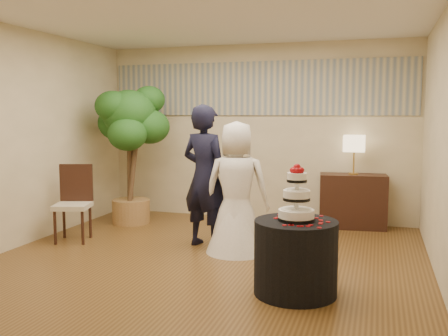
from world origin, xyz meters
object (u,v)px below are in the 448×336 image
(wedding_cake, at_px, (297,192))
(console, at_px, (353,201))
(groom, at_px, (205,176))
(table_lamp, at_px, (354,155))
(side_chair, at_px, (72,204))
(bride, at_px, (237,187))
(cake_table, at_px, (296,257))
(ficus_tree, at_px, (130,154))

(wedding_cake, relative_size, console, 0.56)
(wedding_cake, xyz_separation_m, console, (0.37, 3.00, -0.58))
(groom, xyz_separation_m, console, (1.76, 1.65, -0.51))
(table_lamp, bearing_deg, groom, -136.86)
(side_chair, bearing_deg, groom, -7.63)
(groom, height_order, bride, groom)
(cake_table, height_order, wedding_cake, wedding_cake)
(wedding_cake, bearing_deg, side_chair, 161.32)
(bride, height_order, wedding_cake, bride)
(ficus_tree, bearing_deg, side_chair, -100.20)
(groom, xyz_separation_m, wedding_cake, (1.38, -1.35, 0.07))
(console, bearing_deg, side_chair, -158.07)
(bride, height_order, side_chair, bride)
(groom, height_order, side_chair, groom)
(console, height_order, ficus_tree, ficus_tree)
(wedding_cake, height_order, table_lamp, table_lamp)
(groom, relative_size, cake_table, 2.32)
(side_chair, bearing_deg, cake_table, -35.42)
(ficus_tree, height_order, side_chair, ficus_tree)
(bride, xyz_separation_m, table_lamp, (1.30, 1.79, 0.29))
(wedding_cake, bearing_deg, table_lamp, 82.94)
(bride, relative_size, wedding_cake, 3.01)
(console, relative_size, table_lamp, 1.67)
(bride, bearing_deg, groom, -23.81)
(ficus_tree, bearing_deg, cake_table, -37.91)
(cake_table, xyz_separation_m, table_lamp, (0.37, 3.00, 0.74))
(bride, distance_m, table_lamp, 2.23)
(bride, distance_m, ficus_tree, 2.31)
(bride, relative_size, console, 1.67)
(bride, xyz_separation_m, cake_table, (0.92, -1.21, -0.45))
(wedding_cake, distance_m, side_chair, 3.37)
(cake_table, xyz_separation_m, side_chair, (-3.16, 1.07, 0.16))
(cake_table, distance_m, side_chair, 3.34)
(groom, distance_m, wedding_cake, 1.94)
(table_lamp, height_order, side_chair, table_lamp)
(groom, xyz_separation_m, bride, (0.46, -0.14, -0.10))
(table_lamp, bearing_deg, bride, -125.91)
(side_chair, bearing_deg, bride, -13.10)
(bride, bearing_deg, console, -132.49)
(groom, distance_m, side_chair, 1.85)
(table_lamp, bearing_deg, cake_table, -97.06)
(wedding_cake, bearing_deg, bride, 127.33)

